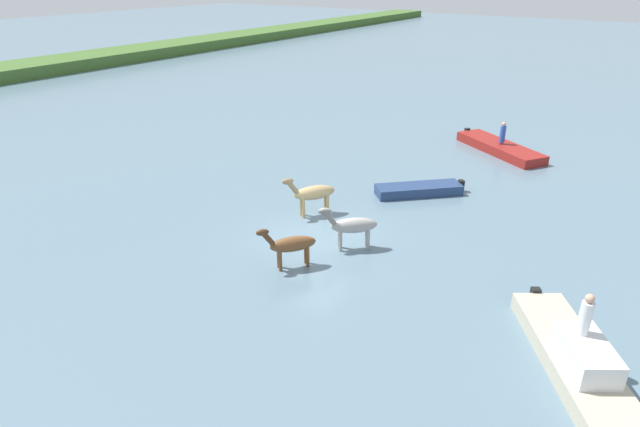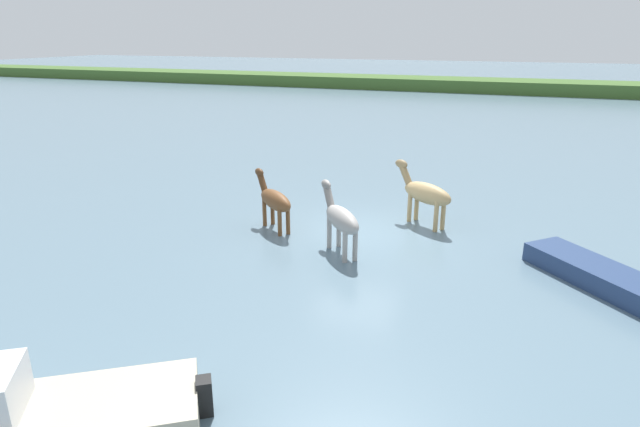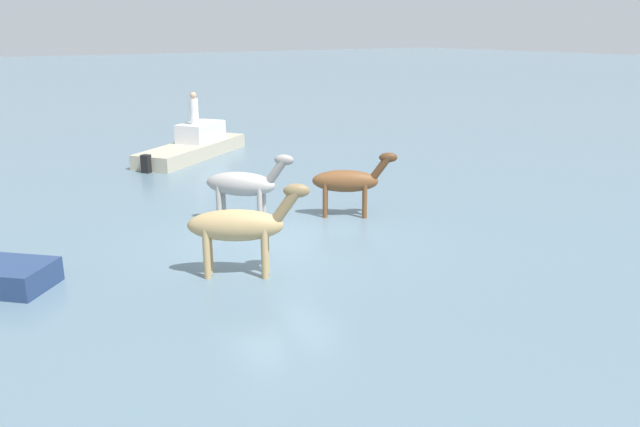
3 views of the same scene
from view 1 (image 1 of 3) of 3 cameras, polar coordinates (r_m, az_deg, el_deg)
ground_plane at (r=21.63m, az=-0.49°, el=-2.53°), size 218.10×218.10×0.00m
horse_rear_stallion at (r=19.13m, az=-3.11°, el=-3.29°), size 1.91×1.59×1.68m
horse_dark_mare at (r=23.16m, az=-0.80°, el=2.17°), size 2.17×1.66×1.85m
horse_gray_outer at (r=20.38m, az=3.40°, el=-1.29°), size 1.79×1.93×1.77m
boat_motor_center at (r=33.37m, az=18.45°, el=6.52°), size 4.60×5.95×0.78m
boat_tender_starboard at (r=16.48m, az=25.25°, el=-13.60°), size 5.38×4.32×1.36m
boat_launch_far at (r=26.06m, az=10.45°, el=2.35°), size 3.67×3.69×0.72m
person_boatman_standing at (r=32.99m, az=18.79°, el=8.08°), size 0.32×0.32×1.19m
person_helmsman_aft at (r=15.58m, az=26.31°, el=-9.68°), size 0.32×0.32×1.19m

